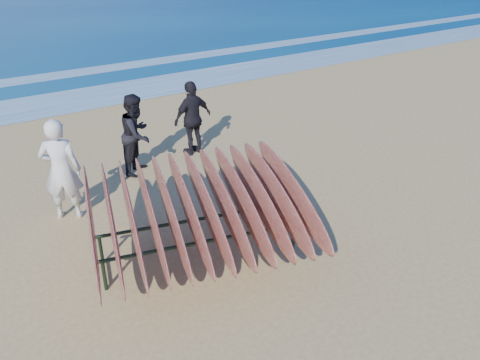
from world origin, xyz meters
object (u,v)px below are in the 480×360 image
at_px(surfboard_rack, 197,207).
at_px(person_white, 61,170).
at_px(person_dark_a, 137,134).
at_px(person_dark_b, 193,118).

distance_m(surfboard_rack, person_white, 2.79).
height_order(surfboard_rack, person_dark_a, person_dark_a).
bearing_deg(surfboard_rack, person_dark_a, 97.18).
relative_size(surfboard_rack, person_dark_a, 2.24).
relative_size(surfboard_rack, person_white, 2.06).
bearing_deg(person_white, surfboard_rack, 146.59).
bearing_deg(person_dark_b, surfboard_rack, 52.72).
bearing_deg(surfboard_rack, person_dark_b, 77.26).
distance_m(person_white, person_dark_a, 2.13).
relative_size(person_white, person_dark_a, 1.08).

